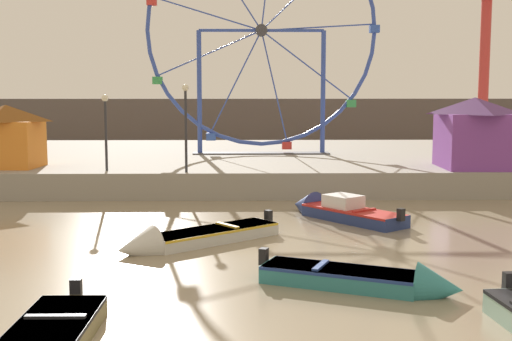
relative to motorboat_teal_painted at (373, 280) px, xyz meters
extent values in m
cube|color=gray|center=(-5.76, 24.49, 0.38)|extent=(110.00, 21.77, 1.24)
cube|color=#564C47|center=(-5.76, 45.84, 1.96)|extent=(140.00, 3.00, 4.40)
cube|color=teal|center=(-0.79, 0.35, -0.02)|extent=(4.03, 2.64, 0.44)
cube|color=navy|center=(-0.79, 0.35, 0.16)|extent=(4.00, 2.65, 0.08)
cone|color=teal|center=(1.45, -0.63, -0.02)|extent=(1.43, 1.47, 1.14)
cube|color=black|center=(-2.66, 1.16, 0.31)|extent=(0.28, 0.30, 0.44)
cube|color=navy|center=(-1.24, 0.54, 0.23)|extent=(0.55, 1.00, 0.06)
cube|color=black|center=(2.71, -1.54, 0.38)|extent=(0.25, 0.22, 0.44)
cube|color=silver|center=(-4.16, 5.45, -0.03)|extent=(4.36, 3.87, 0.42)
cube|color=gold|center=(-4.16, 5.45, 0.13)|extent=(4.33, 3.85, 0.08)
cone|color=silver|center=(-6.41, 3.64, -0.03)|extent=(1.75, 1.74, 1.23)
cube|color=black|center=(-2.31, 6.95, 0.28)|extent=(0.31, 0.31, 0.44)
cube|color=gold|center=(-3.72, 5.81, 0.20)|extent=(0.81, 0.95, 0.06)
cube|color=olive|center=(-6.86, -3.66, -0.02)|extent=(1.40, 3.92, 0.44)
cube|color=black|center=(-6.86, -3.66, 0.16)|extent=(1.42, 3.88, 0.08)
cube|color=black|center=(-6.85, -1.60, 0.31)|extent=(0.24, 0.20, 0.44)
cube|color=black|center=(-6.86, -3.17, 0.23)|extent=(1.19, 0.16, 0.06)
cube|color=navy|center=(0.97, 8.64, -0.01)|extent=(3.69, 4.23, 0.47)
cube|color=#B2231E|center=(0.97, 8.64, 0.19)|extent=(3.68, 4.21, 0.08)
cone|color=navy|center=(-0.68, 10.80, -0.01)|extent=(1.74, 1.72, 1.29)
cube|color=black|center=(2.34, 6.86, 0.34)|extent=(0.31, 0.30, 0.44)
cube|color=silver|center=(0.64, 9.07, 0.47)|extent=(1.65, 1.68, 0.47)
cube|color=#B2231E|center=(1.30, 8.22, 0.26)|extent=(1.01, 0.83, 0.06)
torus|color=#334CA8|center=(-2.10, 23.40, 8.28)|extent=(13.60, 0.24, 13.60)
cylinder|color=#38383D|center=(-2.10, 23.40, 8.28)|extent=(0.70, 0.50, 0.70)
cylinder|color=#334CA8|center=(-1.33, 23.40, 5.03)|extent=(1.61, 0.08, 6.52)
cube|color=red|center=(-0.57, 23.40, 1.49)|extent=(0.56, 0.48, 0.44)
cylinder|color=#334CA8|center=(0.58, 23.40, 6.28)|extent=(5.40, 0.08, 4.06)
cube|color=#33934C|center=(3.25, 23.40, 4.00)|extent=(0.56, 0.48, 0.44)
cylinder|color=#334CA8|center=(1.24, 23.40, 8.47)|extent=(6.67, 0.08, 0.46)
cube|color=#3356B7|center=(4.57, 23.40, 8.38)|extent=(0.56, 0.48, 0.44)
cylinder|color=#334CA8|center=(-5.30, 23.40, 9.24)|extent=(6.42, 0.08, 2.00)
cube|color=red|center=(-8.50, 23.40, 9.92)|extent=(0.56, 0.48, 0.44)
cylinder|color=#334CA8|center=(-5.17, 23.40, 6.96)|extent=(6.17, 0.08, 2.71)
cube|color=#33934C|center=(-8.24, 23.40, 5.36)|extent=(0.56, 0.48, 0.44)
cylinder|color=#334CA8|center=(-3.60, 23.40, 5.29)|extent=(3.08, 0.08, 6.00)
cube|color=#3356B7|center=(-5.11, 23.40, 2.03)|extent=(0.56, 0.48, 0.44)
cylinder|color=#334CA8|center=(-5.77, 23.40, 4.64)|extent=(0.28, 0.28, 7.28)
cylinder|color=#334CA8|center=(1.57, 23.40, 4.64)|extent=(0.28, 0.28, 7.28)
cylinder|color=#334CA8|center=(-2.10, 23.40, 8.28)|extent=(7.35, 0.18, 0.18)
cube|color=#4C4C51|center=(-2.10, 23.40, 1.04)|extent=(8.15, 1.20, 0.08)
cylinder|color=#BC332D|center=(13.49, 29.62, 7.36)|extent=(0.70, 0.70, 12.73)
cube|color=#4C4C51|center=(13.49, 29.62, 1.12)|extent=(2.80, 2.80, 0.24)
cube|color=orange|center=(-14.66, 16.27, 2.13)|extent=(3.15, 2.71, 2.27)
pyramid|color=brown|center=(-14.66, 16.27, 3.64)|extent=(3.47, 2.98, 0.80)
cube|color=purple|center=(7.96, 15.69, 2.31)|extent=(3.20, 3.70, 2.62)
pyramid|color=#462156|center=(7.96, 15.69, 4.00)|extent=(3.52, 4.07, 0.80)
cylinder|color=#2D2D33|center=(-9.55, 14.77, 2.61)|extent=(0.12, 0.12, 3.23)
sphere|color=#F2EACC|center=(-9.55, 14.77, 4.37)|extent=(0.32, 0.32, 0.32)
cylinder|color=#2D2D33|center=(-5.79, 14.09, 2.85)|extent=(0.12, 0.12, 3.70)
sphere|color=#F2EACC|center=(-5.79, 14.09, 4.84)|extent=(0.32, 0.32, 0.32)
camera|label=1|loc=(-3.20, -15.49, 4.52)|focal=45.70mm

